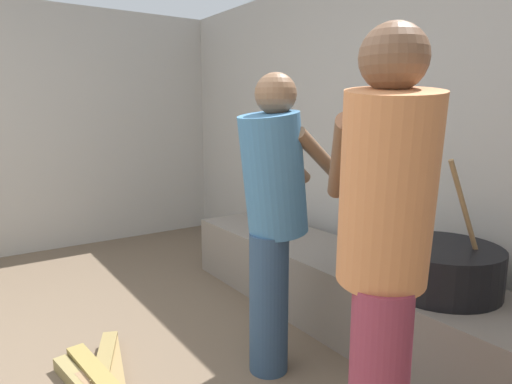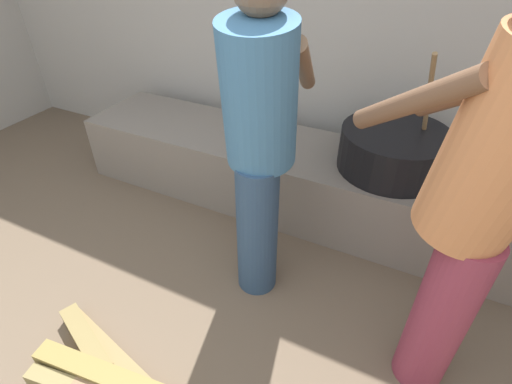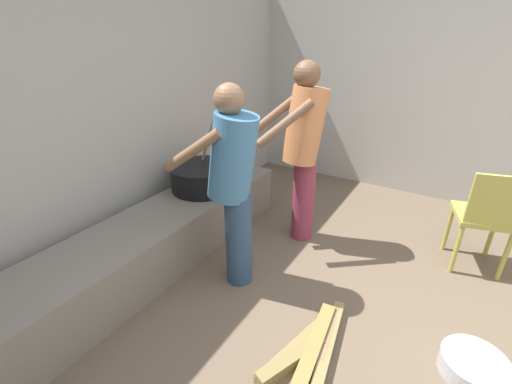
# 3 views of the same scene
# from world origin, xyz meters

# --- Properties ---
(block_enclosure_rear) EXTENTS (5.68, 0.20, 2.31)m
(block_enclosure_rear) POSITION_xyz_m (0.00, 2.69, 1.15)
(block_enclosure_rear) COLOR #ADA8A0
(block_enclosure_rear) RESTS_ON ground_plane
(hearth_ledge) EXTENTS (2.78, 0.60, 0.44)m
(hearth_ledge) POSITION_xyz_m (0.07, 2.17, 0.22)
(hearth_ledge) COLOR slate
(hearth_ledge) RESTS_ON ground_plane
(cooking_pot_main) EXTENTS (0.59, 0.59, 0.68)m
(cooking_pot_main) POSITION_xyz_m (0.69, 2.19, 0.55)
(cooking_pot_main) COLOR black
(cooking_pot_main) RESTS_ON hearth_ledge
(cook_in_blue_shirt) EXTENTS (0.44, 0.69, 1.51)m
(cook_in_blue_shirt) POSITION_xyz_m (0.21, 1.50, 0.86)
(cook_in_blue_shirt) COLOR navy
(cook_in_blue_shirt) RESTS_ON ground_plane
(cook_in_orange_shirt) EXTENTS (0.71, 0.68, 1.60)m
(cook_in_orange_shirt) POSITION_xyz_m (1.03, 1.33, 0.92)
(cook_in_orange_shirt) COLOR #8C3347
(cook_in_orange_shirt) RESTS_ON ground_plane
(firewood_pile) EXTENTS (0.83, 0.36, 0.09)m
(firewood_pile) POSITION_xyz_m (-0.12, 0.70, 0.04)
(firewood_pile) COLOR #886848
(firewood_pile) RESTS_ON ground_plane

